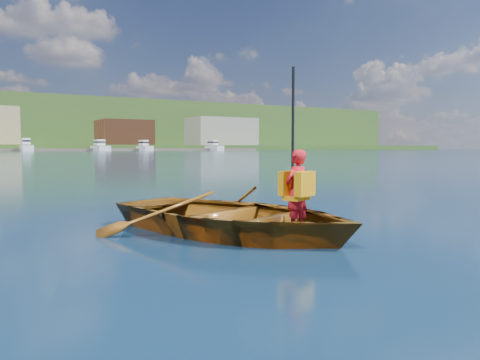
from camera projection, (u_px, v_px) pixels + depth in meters
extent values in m
plane|color=#112340|center=(283.00, 241.00, 5.71)|extent=(600.00, 600.00, 0.00)
imported|color=brown|center=(232.00, 216.00, 6.18)|extent=(3.77, 4.36, 0.76)
imported|color=red|center=(296.00, 191.00, 5.71)|extent=(0.43, 0.36, 1.01)
cube|color=orange|center=(305.00, 184.00, 5.63)|extent=(0.35, 0.22, 0.30)
cube|color=orange|center=(288.00, 183.00, 5.78)|extent=(0.35, 0.20, 0.30)
cube|color=orange|center=(296.00, 198.00, 5.72)|extent=(0.36, 0.32, 0.05)
cylinder|color=black|center=(293.00, 149.00, 5.89)|extent=(0.05, 0.05, 2.04)
cube|color=brown|center=(16.00, 150.00, 137.80)|extent=(160.02, 11.11, 0.80)
cube|color=brown|center=(124.00, 133.00, 170.43)|extent=(18.00, 16.00, 9.00)
cube|color=gray|center=(221.00, 132.00, 190.17)|extent=(26.00, 16.00, 11.00)
cube|color=white|center=(26.00, 149.00, 134.56)|extent=(2.89, 10.34, 2.00)
cube|color=white|center=(26.00, 141.00, 135.31)|extent=(2.03, 4.65, 1.80)
cube|color=black|center=(26.00, 141.00, 135.30)|extent=(2.08, 4.86, 0.50)
cube|color=white|center=(100.00, 149.00, 144.94)|extent=(3.48, 12.43, 1.78)
cube|color=white|center=(99.00, 142.00, 145.88)|extent=(2.44, 5.59, 1.80)
cube|color=black|center=(99.00, 142.00, 145.88)|extent=(2.51, 5.84, 0.50)
cube|color=white|center=(145.00, 149.00, 151.95)|extent=(2.77, 9.90, 1.75)
cube|color=white|center=(143.00, 143.00, 152.68)|extent=(1.94, 4.46, 1.80)
cube|color=black|center=(143.00, 142.00, 152.67)|extent=(2.00, 4.65, 0.50)
cube|color=white|center=(214.00, 148.00, 164.47)|extent=(2.79, 9.97, 1.94)
cube|color=white|center=(213.00, 143.00, 165.19)|extent=(1.95, 4.49, 1.80)
cube|color=black|center=(213.00, 142.00, 165.18)|extent=(2.01, 4.69, 0.50)
cylinder|color=#382314|center=(171.00, 138.00, 216.66)|extent=(0.80, 0.80, 2.52)
sphere|color=#325F1F|center=(170.00, 131.00, 216.43)|extent=(4.70, 4.70, 4.70)
cylinder|color=#382314|center=(110.00, 117.00, 266.74)|extent=(0.80, 0.80, 2.80)
sphere|color=#325F1F|center=(110.00, 110.00, 266.48)|extent=(5.23, 5.23, 5.23)
cylinder|color=#382314|center=(98.00, 118.00, 252.20)|extent=(0.80, 0.80, 3.92)
sphere|color=#325F1F|center=(97.00, 109.00, 251.84)|extent=(7.32, 7.32, 7.32)
cylinder|color=#382314|center=(46.00, 121.00, 230.14)|extent=(0.80, 0.80, 2.55)
sphere|color=#325F1F|center=(46.00, 114.00, 229.90)|extent=(4.77, 4.77, 4.77)
cylinder|color=#382314|center=(2.00, 129.00, 193.66)|extent=(0.80, 0.80, 4.15)
sphere|color=#325F1F|center=(1.00, 115.00, 193.27)|extent=(7.75, 7.75, 7.75)
cylinder|color=#382314|center=(149.00, 121.00, 262.63)|extent=(0.80, 0.80, 4.00)
sphere|color=#325F1F|center=(149.00, 111.00, 262.26)|extent=(7.46, 7.46, 7.46)
cylinder|color=#382314|center=(163.00, 132.00, 230.92)|extent=(0.80, 0.80, 2.96)
sphere|color=#325F1F|center=(163.00, 124.00, 230.64)|extent=(5.53, 5.53, 5.53)
cylinder|color=#382314|center=(119.00, 135.00, 207.87)|extent=(0.80, 0.80, 3.88)
sphere|color=#325F1F|center=(119.00, 123.00, 207.51)|extent=(7.24, 7.24, 7.24)
cylinder|color=#382314|center=(94.00, 126.00, 225.89)|extent=(0.80, 0.80, 3.55)
sphere|color=#325F1F|center=(94.00, 116.00, 225.56)|extent=(6.63, 6.63, 6.63)
cylinder|color=#382314|center=(254.00, 138.00, 243.74)|extent=(0.80, 0.80, 2.67)
sphere|color=#325F1F|center=(254.00, 131.00, 243.49)|extent=(4.98, 4.98, 4.98)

